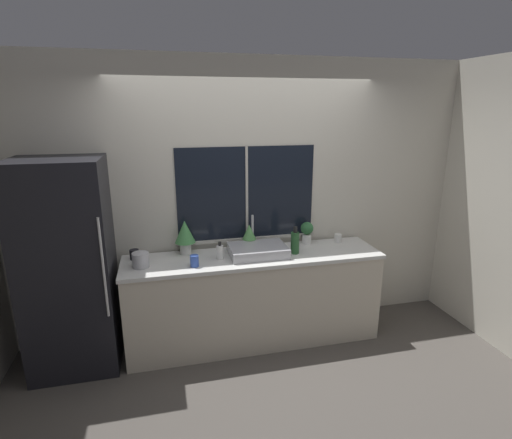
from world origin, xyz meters
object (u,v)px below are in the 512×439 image
bottle_tall (295,242)px  kettle (141,259)px  sink (258,250)px  soap_bottle (220,252)px  mug_blue (194,261)px  potted_plant_right (307,231)px  refrigerator (69,267)px  mug_white (338,238)px  potted_plant_left (185,234)px  mug_black (134,254)px  potted_plant_center (249,235)px

bottle_tall → kettle: (-1.41, -0.01, -0.04)m
sink → soap_bottle: bearing=-176.9°
mug_blue → potted_plant_right: bearing=16.8°
sink → soap_bottle: size_ratio=3.24×
refrigerator → mug_white: size_ratio=21.70×
soap_bottle → bottle_tall: bearing=-1.7°
sink → potted_plant_left: 0.70m
potted_plant_right → mug_black: (-1.69, -0.05, -0.08)m
mug_black → mug_white: mug_black is taller
refrigerator → kettle: refrigerator is taller
potted_plant_left → mug_white: 1.56m
bottle_tall → refrigerator: bearing=178.7°
sink → potted_plant_right: (0.56, 0.20, 0.08)m
potted_plant_right → bottle_tall: bearing=-130.8°
potted_plant_center → mug_white: potted_plant_center is taller
potted_plant_left → bottle_tall: size_ratio=1.21×
potted_plant_right → kettle: bearing=-171.1°
mug_blue → mug_white: 1.53m
mug_blue → potted_plant_center: bearing=32.0°
refrigerator → sink: 1.66m
refrigerator → bottle_tall: (2.01, -0.05, 0.08)m
sink → potted_plant_left: (-0.66, 0.20, 0.15)m
potted_plant_left → soap_bottle: bearing=-37.0°
refrigerator → potted_plant_left: (1.00, 0.20, 0.16)m
potted_plant_right → soap_bottle: 0.95m
refrigerator → soap_bottle: (1.30, -0.03, 0.04)m
potted_plant_center → bottle_tall: 0.46m
bottle_tall → soap_bottle: bearing=178.3°
mug_blue → sink: bearing=13.8°
potted_plant_center → mug_black: size_ratio=2.66×
mug_white → kettle: (-1.95, -0.22, 0.03)m
mug_white → kettle: size_ratio=0.59×
potted_plant_left → mug_black: potted_plant_left is taller
refrigerator → potted_plant_left: refrigerator is taller
potted_plant_right → bottle_tall: bottle_tall is taller
potted_plant_right → mug_white: size_ratio=2.65×
potted_plant_center → mug_black: (-1.09, -0.05, -0.09)m
refrigerator → potted_plant_right: bearing=5.1°
sink → bottle_tall: (0.35, -0.04, 0.06)m
bottle_tall → mug_blue: 0.97m
bottle_tall → mug_black: bottle_tall is taller
potted_plant_left → bottle_tall: potted_plant_left is taller
mug_blue → refrigerator: bearing=171.6°
potted_plant_right → mug_blue: (-1.17, -0.35, -0.08)m
potted_plant_left → mug_white: bearing=-1.2°
soap_bottle → mug_white: size_ratio=1.93×
refrigerator → mug_black: 0.55m
kettle → potted_plant_right: bearing=8.9°
potted_plant_right → bottle_tall: 0.32m
bottle_tall → mug_black: size_ratio=2.92×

